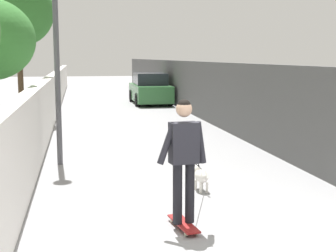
{
  "coord_description": "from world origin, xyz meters",
  "views": [
    {
      "loc": [
        -4.76,
        1.89,
        2.36
      ],
      "look_at": [
        4.46,
        0.15,
        1.0
      ],
      "focal_mm": 51.3,
      "sensor_mm": 36.0,
      "label": 1
    }
  ],
  "objects_px": {
    "skateboard": "(184,224)",
    "car_near": "(150,90)",
    "person_skateboarder": "(184,151)",
    "dog": "(201,176)",
    "tree_left_near": "(18,12)",
    "lamp_post": "(56,33)"
  },
  "relations": [
    {
      "from": "skateboard",
      "to": "car_near",
      "type": "distance_m",
      "value": 17.84
    },
    {
      "from": "skateboard",
      "to": "car_near",
      "type": "relative_size",
      "value": 0.2
    },
    {
      "from": "person_skateboarder",
      "to": "dog",
      "type": "bearing_deg",
      "value": -21.52
    },
    {
      "from": "person_skateboarder",
      "to": "car_near",
      "type": "relative_size",
      "value": 0.42
    },
    {
      "from": "dog",
      "to": "car_near",
      "type": "relative_size",
      "value": 0.52
    },
    {
      "from": "skateboard",
      "to": "person_skateboarder",
      "type": "bearing_deg",
      "value": -90.0
    },
    {
      "from": "tree_left_near",
      "to": "car_near",
      "type": "bearing_deg",
      "value": -42.23
    },
    {
      "from": "tree_left_near",
      "to": "lamp_post",
      "type": "distance_m",
      "value": 7.35
    },
    {
      "from": "person_skateboarder",
      "to": "dog",
      "type": "height_order",
      "value": "person_skateboarder"
    },
    {
      "from": "lamp_post",
      "to": "car_near",
      "type": "bearing_deg",
      "value": -16.88
    },
    {
      "from": "skateboard",
      "to": "dog",
      "type": "relative_size",
      "value": 0.39
    },
    {
      "from": "lamp_post",
      "to": "tree_left_near",
      "type": "bearing_deg",
      "value": 12.36
    },
    {
      "from": "person_skateboarder",
      "to": "dog",
      "type": "xyz_separation_m",
      "value": [
        1.79,
        -0.71,
        -0.82
      ]
    },
    {
      "from": "tree_left_near",
      "to": "person_skateboarder",
      "type": "distance_m",
      "value": 12.35
    },
    {
      "from": "dog",
      "to": "car_near",
      "type": "distance_m",
      "value": 15.97
    },
    {
      "from": "skateboard",
      "to": "dog",
      "type": "height_order",
      "value": "dog"
    },
    {
      "from": "tree_left_near",
      "to": "skateboard",
      "type": "height_order",
      "value": "tree_left_near"
    },
    {
      "from": "tree_left_near",
      "to": "skateboard",
      "type": "xyz_separation_m",
      "value": [
        -11.54,
        -3.37,
        -3.85
      ]
    },
    {
      "from": "lamp_post",
      "to": "dog",
      "type": "bearing_deg",
      "value": -136.42
    },
    {
      "from": "lamp_post",
      "to": "person_skateboarder",
      "type": "distance_m",
      "value": 5.11
    },
    {
      "from": "person_skateboarder",
      "to": "car_near",
      "type": "bearing_deg",
      "value": -7.12
    },
    {
      "from": "tree_left_near",
      "to": "car_near",
      "type": "distance_m",
      "value": 8.89
    }
  ]
}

